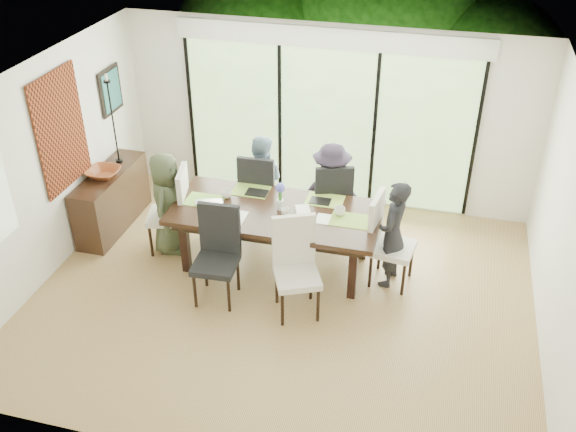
% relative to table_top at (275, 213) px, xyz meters
% --- Properties ---
extents(floor, '(6.00, 5.00, 0.01)m').
position_rel_table_top_xyz_m(floor, '(0.26, -0.62, -0.80)').
color(floor, olive).
rests_on(floor, ground).
extents(ceiling, '(6.00, 5.00, 0.01)m').
position_rel_table_top_xyz_m(ceiling, '(0.26, -0.62, 1.91)').
color(ceiling, white).
rests_on(ceiling, wall_back).
extents(wall_back, '(6.00, 0.02, 2.70)m').
position_rel_table_top_xyz_m(wall_back, '(0.26, 1.89, 0.56)').
color(wall_back, silver).
rests_on(wall_back, floor).
extents(wall_front, '(6.00, 0.02, 2.70)m').
position_rel_table_top_xyz_m(wall_front, '(0.26, -3.13, 0.56)').
color(wall_front, silver).
rests_on(wall_front, floor).
extents(wall_left, '(0.02, 5.00, 2.70)m').
position_rel_table_top_xyz_m(wall_left, '(-2.75, -0.62, 0.56)').
color(wall_left, beige).
rests_on(wall_left, floor).
extents(wall_right, '(0.02, 5.00, 2.70)m').
position_rel_table_top_xyz_m(wall_right, '(3.27, -0.62, 0.56)').
color(wall_right, white).
rests_on(wall_right, floor).
extents(glass_doors, '(4.20, 0.02, 2.30)m').
position_rel_table_top_xyz_m(glass_doors, '(0.26, 1.85, 0.41)').
color(glass_doors, '#598C3F').
rests_on(glass_doors, wall_back).
extents(blinds_header, '(4.40, 0.06, 0.28)m').
position_rel_table_top_xyz_m(blinds_header, '(0.26, 1.84, 1.71)').
color(blinds_header, white).
rests_on(blinds_header, wall_back).
extents(mullion_a, '(0.05, 0.04, 2.30)m').
position_rel_table_top_xyz_m(mullion_a, '(-1.84, 1.84, 0.41)').
color(mullion_a, black).
rests_on(mullion_a, wall_back).
extents(mullion_b, '(0.05, 0.04, 2.30)m').
position_rel_table_top_xyz_m(mullion_b, '(-0.44, 1.84, 0.41)').
color(mullion_b, black).
rests_on(mullion_b, wall_back).
extents(mullion_c, '(0.05, 0.04, 2.30)m').
position_rel_table_top_xyz_m(mullion_c, '(0.96, 1.84, 0.41)').
color(mullion_c, black).
rests_on(mullion_c, wall_back).
extents(mullion_d, '(0.05, 0.04, 2.30)m').
position_rel_table_top_xyz_m(mullion_d, '(2.36, 1.84, 0.41)').
color(mullion_d, black).
rests_on(mullion_d, wall_back).
extents(deck, '(6.00, 1.80, 0.10)m').
position_rel_table_top_xyz_m(deck, '(0.26, 2.78, -0.84)').
color(deck, brown).
rests_on(deck, ground).
extents(rail_top, '(6.00, 0.08, 0.06)m').
position_rel_table_top_xyz_m(rail_top, '(0.26, 3.58, -0.24)').
color(rail_top, brown).
rests_on(rail_top, deck).
extents(foliage_left, '(3.20, 3.20, 3.20)m').
position_rel_table_top_xyz_m(foliage_left, '(-1.54, 4.58, 0.65)').
color(foliage_left, '#14380F').
rests_on(foliage_left, ground).
extents(foliage_mid, '(4.00, 4.00, 4.00)m').
position_rel_table_top_xyz_m(foliage_mid, '(0.66, 5.18, 1.01)').
color(foliage_mid, '#14380F').
rests_on(foliage_mid, ground).
extents(foliage_right, '(2.80, 2.80, 2.80)m').
position_rel_table_top_xyz_m(foliage_right, '(2.46, 4.38, 0.47)').
color(foliage_right, '#14380F').
rests_on(foliage_right, ground).
extents(foliage_far, '(3.60, 3.60, 3.60)m').
position_rel_table_top_xyz_m(foliage_far, '(-0.34, 5.88, 0.83)').
color(foliage_far, '#14380F').
rests_on(foliage_far, ground).
extents(table_top, '(2.64, 1.21, 0.07)m').
position_rel_table_top_xyz_m(table_top, '(0.00, 0.00, 0.00)').
color(table_top, black).
rests_on(table_top, floor).
extents(table_apron, '(2.42, 0.99, 0.11)m').
position_rel_table_top_xyz_m(table_apron, '(0.00, 0.00, -0.10)').
color(table_apron, black).
rests_on(table_apron, floor).
extents(table_leg_fl, '(0.10, 0.10, 0.76)m').
position_rel_table_top_xyz_m(table_leg_fl, '(-1.08, -0.43, -0.41)').
color(table_leg_fl, black).
rests_on(table_leg_fl, floor).
extents(table_leg_fr, '(0.10, 0.10, 0.76)m').
position_rel_table_top_xyz_m(table_leg_fr, '(1.08, -0.43, -0.41)').
color(table_leg_fr, black).
rests_on(table_leg_fr, floor).
extents(table_leg_bl, '(0.10, 0.10, 0.76)m').
position_rel_table_top_xyz_m(table_leg_bl, '(-1.08, 0.43, -0.41)').
color(table_leg_bl, black).
rests_on(table_leg_bl, floor).
extents(table_leg_br, '(0.10, 0.10, 0.76)m').
position_rel_table_top_xyz_m(table_leg_br, '(1.08, 0.43, -0.41)').
color(table_leg_br, black).
rests_on(table_leg_br, floor).
extents(chair_left_end, '(0.61, 0.61, 1.21)m').
position_rel_table_top_xyz_m(chair_left_end, '(-1.50, 0.00, -0.19)').
color(chair_left_end, silver).
rests_on(chair_left_end, floor).
extents(chair_right_end, '(0.57, 0.57, 1.21)m').
position_rel_table_top_xyz_m(chair_right_end, '(1.50, 0.00, -0.19)').
color(chair_right_end, silver).
rests_on(chair_right_end, floor).
extents(chair_far_left, '(0.52, 0.52, 1.21)m').
position_rel_table_top_xyz_m(chair_far_left, '(-0.45, 0.85, -0.19)').
color(chair_far_left, black).
rests_on(chair_far_left, floor).
extents(chair_far_right, '(0.64, 0.64, 1.21)m').
position_rel_table_top_xyz_m(chair_far_right, '(0.55, 0.85, -0.19)').
color(chair_far_right, black).
rests_on(chair_far_right, floor).
extents(chair_near_left, '(0.53, 0.53, 1.21)m').
position_rel_table_top_xyz_m(chair_near_left, '(-0.50, -0.87, -0.19)').
color(chair_near_left, black).
rests_on(chair_near_left, floor).
extents(chair_near_right, '(0.67, 0.67, 1.21)m').
position_rel_table_top_xyz_m(chair_near_right, '(0.50, -0.87, -0.19)').
color(chair_near_right, silver).
rests_on(chair_near_right, floor).
extents(person_left_end, '(0.48, 0.70, 1.42)m').
position_rel_table_top_xyz_m(person_left_end, '(-1.48, 0.00, -0.08)').
color(person_left_end, '#3F4A31').
rests_on(person_left_end, floor).
extents(person_right_end, '(0.51, 0.72, 1.42)m').
position_rel_table_top_xyz_m(person_right_end, '(1.48, 0.00, -0.08)').
color(person_right_end, black).
rests_on(person_right_end, floor).
extents(person_far_left, '(0.72, 0.51, 1.42)m').
position_rel_table_top_xyz_m(person_far_left, '(-0.45, 0.83, -0.08)').
color(person_far_left, '#6F8DA1').
rests_on(person_far_left, floor).
extents(person_far_right, '(0.70, 0.49, 1.42)m').
position_rel_table_top_xyz_m(person_far_right, '(0.55, 0.83, -0.08)').
color(person_far_right, '#251E2D').
rests_on(person_far_right, floor).
extents(placemat_left, '(0.48, 0.35, 0.01)m').
position_rel_table_top_xyz_m(placemat_left, '(-0.95, 0.00, 0.04)').
color(placemat_left, '#74A43A').
rests_on(placemat_left, table_top).
extents(placemat_right, '(0.48, 0.35, 0.01)m').
position_rel_table_top_xyz_m(placemat_right, '(0.95, 0.00, 0.04)').
color(placemat_right, olive).
rests_on(placemat_right, table_top).
extents(placemat_far_l, '(0.48, 0.35, 0.01)m').
position_rel_table_top_xyz_m(placemat_far_l, '(-0.45, 0.40, 0.04)').
color(placemat_far_l, '#84B13F').
rests_on(placemat_far_l, table_top).
extents(placemat_far_r, '(0.48, 0.35, 0.01)m').
position_rel_table_top_xyz_m(placemat_far_r, '(0.55, 0.40, 0.04)').
color(placemat_far_r, '#96C144').
rests_on(placemat_far_r, table_top).
extents(placemat_paper, '(0.48, 0.35, 0.01)m').
position_rel_table_top_xyz_m(placemat_paper, '(-0.55, -0.30, 0.04)').
color(placemat_paper, white).
rests_on(placemat_paper, table_top).
extents(tablet_far_l, '(0.29, 0.20, 0.01)m').
position_rel_table_top_xyz_m(tablet_far_l, '(-0.35, 0.35, 0.05)').
color(tablet_far_l, black).
rests_on(tablet_far_l, table_top).
extents(tablet_far_r, '(0.26, 0.19, 0.01)m').
position_rel_table_top_xyz_m(tablet_far_r, '(0.50, 0.35, 0.05)').
color(tablet_far_r, black).
rests_on(tablet_far_r, table_top).
extents(papers, '(0.33, 0.24, 0.00)m').
position_rel_table_top_xyz_m(papers, '(0.70, -0.05, 0.04)').
color(papers, white).
rests_on(papers, table_top).
extents(platter_base, '(0.29, 0.29, 0.03)m').
position_rel_table_top_xyz_m(platter_base, '(-0.55, -0.30, 0.05)').
color(platter_base, white).
rests_on(platter_base, table_top).
extents(platter_snacks, '(0.22, 0.22, 0.02)m').
position_rel_table_top_xyz_m(platter_snacks, '(-0.55, -0.30, 0.07)').
color(platter_snacks, '#C05916').
rests_on(platter_snacks, table_top).
extents(vase, '(0.09, 0.09, 0.13)m').
position_rel_table_top_xyz_m(vase, '(0.05, 0.05, 0.10)').
color(vase, silver).
rests_on(vase, table_top).
extents(hyacinth_stems, '(0.04, 0.04, 0.18)m').
position_rel_table_top_xyz_m(hyacinth_stems, '(0.05, 0.05, 0.23)').
color(hyacinth_stems, '#337226').
rests_on(hyacinth_stems, table_top).
extents(hyacinth_blooms, '(0.12, 0.12, 0.12)m').
position_rel_table_top_xyz_m(hyacinth_blooms, '(0.05, 0.05, 0.34)').
color(hyacinth_blooms, '#5359CF').
rests_on(hyacinth_blooms, table_top).
extents(laptop, '(0.42, 0.34, 0.03)m').
position_rel_table_top_xyz_m(laptop, '(-0.85, -0.10, 0.05)').
color(laptop, silver).
rests_on(laptop, table_top).
extents(cup_a, '(0.16, 0.16, 0.11)m').
position_rel_table_top_xyz_m(cup_a, '(-0.70, 0.15, 0.09)').
color(cup_a, white).
rests_on(cup_a, table_top).
extents(cup_b, '(0.13, 0.13, 0.10)m').
position_rel_table_top_xyz_m(cup_b, '(0.15, -0.10, 0.08)').
color(cup_b, white).
rests_on(cup_b, table_top).
extents(cup_c, '(0.19, 0.19, 0.11)m').
position_rel_table_top_xyz_m(cup_c, '(0.80, 0.10, 0.09)').
color(cup_c, white).
rests_on(cup_c, table_top).
extents(book, '(0.26, 0.29, 0.02)m').
position_rel_table_top_xyz_m(book, '(0.25, 0.05, 0.04)').
color(book, white).
rests_on(book, table_top).
extents(sideboard, '(0.42, 1.51, 0.85)m').
position_rel_table_top_xyz_m(sideboard, '(-2.50, 0.33, -0.37)').
color(sideboard, black).
rests_on(sideboard, floor).
extents(bowl, '(0.45, 0.45, 0.11)m').
position_rel_table_top_xyz_m(bowl, '(-2.50, 0.23, 0.11)').
color(bowl, brown).
rests_on(bowl, sideboard).
extents(candlestick_base, '(0.09, 0.09, 0.04)m').
position_rel_table_top_xyz_m(candlestick_base, '(-2.50, 0.68, 0.08)').
color(candlestick_base, black).
rests_on(candlestick_base, sideboard).
extents(candlestick_shaft, '(0.02, 0.02, 1.18)m').
position_rel_table_top_xyz_m(candlestick_shaft, '(-2.50, 0.68, 0.67)').
color(candlestick_shaft, black).
rests_on(candlestick_shaft, sideboard).
extents(candlestick_pan, '(0.09, 0.09, 0.03)m').
position_rel_table_top_xyz_m(candlestick_pan, '(-2.50, 0.68, 1.25)').
color(candlestick_pan, black).
rests_on(candlestick_pan, sideboard).
extents(candle, '(0.03, 0.03, 0.09)m').
position_rel_table_top_xyz_m(candle, '(-2.50, 0.68, 1.31)').
color(candle, silver).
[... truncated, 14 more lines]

